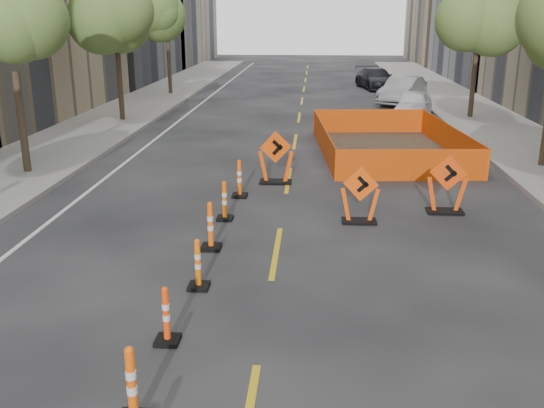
# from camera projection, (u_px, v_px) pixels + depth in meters

# --- Properties ---
(ground_plane) EXTENTS (140.00, 140.00, 0.00)m
(ground_plane) POSITION_uv_depth(u_px,v_px,m) (260.00, 348.00, 9.44)
(ground_plane) COLOR black
(sidewalk_left) EXTENTS (4.00, 90.00, 0.15)m
(sidewalk_left) POSITION_uv_depth(u_px,v_px,m) (37.00, 159.00, 21.44)
(sidewalk_left) COLOR gray
(sidewalk_left) RESTS_ON ground
(tree_l_b) EXTENTS (2.80, 2.80, 5.95)m
(tree_l_b) POSITION_uv_depth(u_px,v_px,m) (10.00, 30.00, 18.16)
(tree_l_b) COLOR #382B1E
(tree_l_b) RESTS_ON ground
(tree_l_c) EXTENTS (2.80, 2.80, 5.95)m
(tree_l_c) POSITION_uv_depth(u_px,v_px,m) (116.00, 24.00, 27.67)
(tree_l_c) COLOR #382B1E
(tree_l_c) RESTS_ON ground
(tree_l_d) EXTENTS (2.80, 2.80, 5.95)m
(tree_l_d) POSITION_uv_depth(u_px,v_px,m) (167.00, 21.00, 37.19)
(tree_l_d) COLOR #382B1E
(tree_l_d) RESTS_ON ground
(tree_r_c) EXTENTS (2.80, 2.80, 5.95)m
(tree_r_c) POSITION_uv_depth(u_px,v_px,m) (479.00, 24.00, 28.45)
(tree_r_c) COLOR #382B1E
(tree_r_c) RESTS_ON ground
(channelizer_2) EXTENTS (0.44, 0.44, 1.12)m
(channelizer_2) POSITION_uv_depth(u_px,v_px,m) (132.00, 386.00, 7.53)
(channelizer_2) COLOR #F4560A
(channelizer_2) RESTS_ON ground
(channelizer_3) EXTENTS (0.38, 0.38, 0.97)m
(channelizer_3) POSITION_uv_depth(u_px,v_px,m) (166.00, 315.00, 9.46)
(channelizer_3) COLOR #FF410A
(channelizer_3) RESTS_ON ground
(channelizer_4) EXTENTS (0.39, 0.39, 1.00)m
(channelizer_4) POSITION_uv_depth(u_px,v_px,m) (198.00, 264.00, 11.36)
(channelizer_4) COLOR orange
(channelizer_4) RESTS_ON ground
(channelizer_5) EXTENTS (0.43, 0.43, 1.09)m
(channelizer_5) POSITION_uv_depth(u_px,v_px,m) (210.00, 226.00, 13.25)
(channelizer_5) COLOR #FF590A
(channelizer_5) RESTS_ON ground
(channelizer_6) EXTENTS (0.40, 0.40, 1.01)m
(channelizer_6) POSITION_uv_depth(u_px,v_px,m) (225.00, 201.00, 15.17)
(channelizer_6) COLOR #EF5D0A
(channelizer_6) RESTS_ON ground
(channelizer_7) EXTENTS (0.43, 0.43, 1.08)m
(channelizer_7) POSITION_uv_depth(u_px,v_px,m) (239.00, 179.00, 17.06)
(channelizer_7) COLOR #FB570A
(channelizer_7) RESTS_ON ground
(chevron_sign_left) EXTENTS (1.23, 0.95, 1.62)m
(chevron_sign_left) POSITION_uv_depth(u_px,v_px,m) (276.00, 157.00, 18.39)
(chevron_sign_left) COLOR #F44B0A
(chevron_sign_left) RESTS_ON ground
(chevron_sign_center) EXTENTS (1.05, 0.75, 1.44)m
(chevron_sign_center) POSITION_uv_depth(u_px,v_px,m) (360.00, 195.00, 14.90)
(chevron_sign_center) COLOR #F54C0A
(chevron_sign_center) RESTS_ON ground
(chevron_sign_right) EXTENTS (1.13, 0.81, 1.55)m
(chevron_sign_right) POSITION_uv_depth(u_px,v_px,m) (447.00, 184.00, 15.63)
(chevron_sign_right) COLOR #E94009
(chevron_sign_right) RESTS_ON ground
(safety_fence) EXTENTS (5.43, 8.46, 1.01)m
(safety_fence) POSITION_uv_depth(u_px,v_px,m) (387.00, 139.00, 22.56)
(safety_fence) COLOR #F2570C
(safety_fence) RESTS_ON ground
(parked_car_near) EXTENTS (2.59, 4.31, 1.37)m
(parked_car_near) POSITION_uv_depth(u_px,v_px,m) (413.00, 104.00, 30.02)
(parked_car_near) COLOR silver
(parked_car_near) RESTS_ON ground
(parked_car_mid) EXTENTS (3.39, 4.90, 1.53)m
(parked_car_mid) POSITION_uv_depth(u_px,v_px,m) (402.00, 91.00, 34.68)
(parked_car_mid) COLOR gray
(parked_car_mid) RESTS_ON ground
(parked_car_far) EXTENTS (2.92, 5.17, 1.41)m
(parked_car_far) POSITION_uv_depth(u_px,v_px,m) (376.00, 78.00, 41.73)
(parked_car_far) COLOR black
(parked_car_far) RESTS_ON ground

